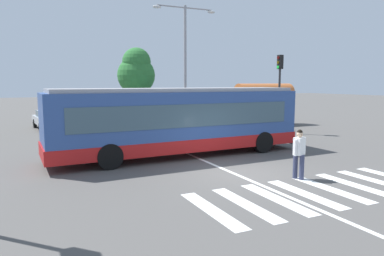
{
  "coord_description": "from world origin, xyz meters",
  "views": [
    {
      "loc": [
        -6.99,
        -10.84,
        3.28
      ],
      "look_at": [
        -0.3,
        3.25,
        1.3
      ],
      "focal_mm": 33.18,
      "sensor_mm": 36.0,
      "label": 1
    }
  ],
  "objects": [
    {
      "name": "parked_car_silver",
      "position": [
        -5.35,
        16.32,
        0.77
      ],
      "size": [
        2.27,
        4.66,
        1.35
      ],
      "color": "black",
      "rests_on": "ground_plane"
    },
    {
      "name": "pedestrian_crossing_street",
      "position": [
        1.41,
        -1.67,
        0.97
      ],
      "size": [
        0.55,
        0.39,
        1.72
      ],
      "color": "#333856",
      "rests_on": "ground_plane"
    },
    {
      "name": "parked_car_charcoal",
      "position": [
        5.41,
        17.11,
        0.77
      ],
      "size": [
        1.97,
        4.55,
        1.35
      ],
      "color": "black",
      "rests_on": "ground_plane"
    },
    {
      "name": "ground_plane",
      "position": [
        0.0,
        0.0,
        0.0
      ],
      "size": [
        160.0,
        160.0,
        0.0
      ],
      "primitive_type": "plane",
      "color": "#514F4C"
    },
    {
      "name": "parked_car_teal",
      "position": [
        2.73,
        16.95,
        0.77
      ],
      "size": [
        2.27,
        4.66,
        1.35
      ],
      "color": "black",
      "rests_on": "ground_plane"
    },
    {
      "name": "lane_center_line",
      "position": [
        -0.19,
        2.0,
        0.0
      ],
      "size": [
        0.16,
        24.0,
        0.01
      ],
      "primitive_type": "cube",
      "color": "silver",
      "rests_on": "ground_plane"
    },
    {
      "name": "parked_car_black",
      "position": [
        -2.6,
        16.45,
        0.77
      ],
      "size": [
        1.99,
        4.56,
        1.35
      ],
      "color": "black",
      "rests_on": "ground_plane"
    },
    {
      "name": "twin_arm_street_lamp",
      "position": [
        3.51,
        12.4,
        5.36
      ],
      "size": [
        4.73,
        0.32,
        8.65
      ],
      "color": "#939399",
      "rests_on": "ground_plane"
    },
    {
      "name": "bus_stop_shelter",
      "position": [
        10.03,
        11.85,
        2.42
      ],
      "size": [
        4.83,
        1.54,
        3.25
      ],
      "color": "#28282B",
      "rests_on": "ground_plane"
    },
    {
      "name": "city_transit_bus",
      "position": [
        -0.73,
        3.75,
        1.59
      ],
      "size": [
        11.7,
        2.89,
        3.06
      ],
      "color": "black",
      "rests_on": "ground_plane"
    },
    {
      "name": "background_tree_right",
      "position": [
        2.74,
        21.85,
        4.36
      ],
      "size": [
        3.54,
        3.54,
        6.58
      ],
      "color": "brown",
      "rests_on": "ground_plane"
    },
    {
      "name": "traffic_light_far_corner",
      "position": [
        8.1,
        7.67,
        3.39
      ],
      "size": [
        0.33,
        0.32,
        5.08
      ],
      "color": "#28282B",
      "rests_on": "ground_plane"
    },
    {
      "name": "crosswalk_painted_stripes",
      "position": [
        0.96,
        -3.04,
        0.0
      ],
      "size": [
        7.83,
        3.02,
        0.01
      ],
      "color": "silver",
      "rests_on": "ground_plane"
    },
    {
      "name": "parked_car_white",
      "position": [
        0.15,
        16.58,
        0.77
      ],
      "size": [
        2.16,
        4.63,
        1.35
      ],
      "color": "black",
      "rests_on": "ground_plane"
    },
    {
      "name": "parked_car_blue",
      "position": [
        7.99,
        16.35,
        0.77
      ],
      "size": [
        2.29,
        4.67,
        1.35
      ],
      "color": "black",
      "rests_on": "ground_plane"
    }
  ]
}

